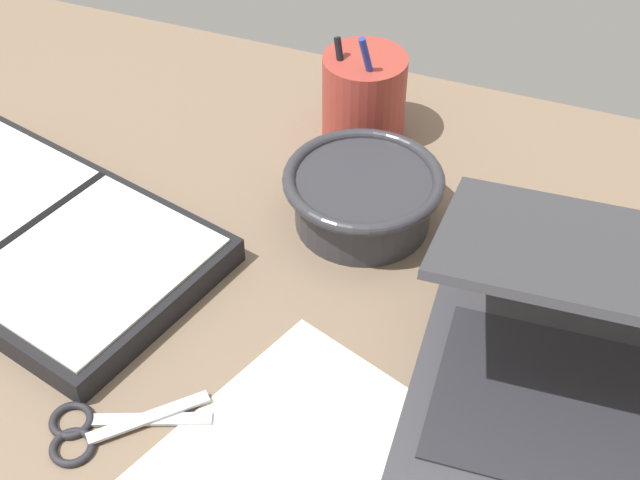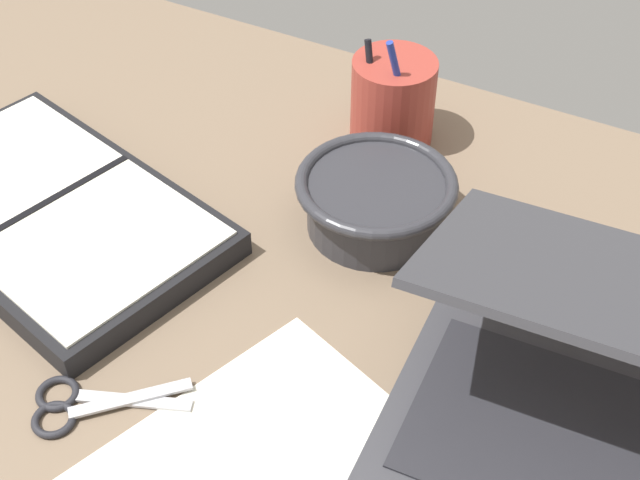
# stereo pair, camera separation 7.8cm
# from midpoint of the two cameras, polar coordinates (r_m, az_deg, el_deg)

# --- Properties ---
(desk_top) EXTENTS (1.40, 1.00, 0.02)m
(desk_top) POSITION_cam_midpoint_polar(r_m,az_deg,el_deg) (0.85, -1.95, -6.86)
(desk_top) COLOR #75604C
(desk_top) RESTS_ON ground
(laptop) EXTENTS (0.37, 0.33, 0.18)m
(laptop) POSITION_cam_midpoint_polar(r_m,az_deg,el_deg) (0.78, 21.19, -9.80)
(laptop) COLOR #38383D
(laptop) RESTS_ON desk_top
(bowl) EXTENTS (0.17, 0.17, 0.06)m
(bowl) POSITION_cam_midpoint_polar(r_m,az_deg,el_deg) (0.93, 5.96, 2.50)
(bowl) COLOR #2D2D33
(bowl) RESTS_ON desk_top
(pen_cup) EXTENTS (0.10, 0.10, 0.15)m
(pen_cup) POSITION_cam_midpoint_polar(r_m,az_deg,el_deg) (1.05, 6.82, 8.78)
(pen_cup) COLOR #9E382D
(pen_cup) RESTS_ON desk_top
(planner) EXTENTS (0.42, 0.31, 0.03)m
(planner) POSITION_cam_midpoint_polar(r_m,az_deg,el_deg) (0.97, -14.73, 1.56)
(planner) COLOR black
(planner) RESTS_ON desk_top
(scissors) EXTENTS (0.13, 0.11, 0.01)m
(scissors) POSITION_cam_midpoint_polar(r_m,az_deg,el_deg) (0.81, -12.69, -10.38)
(scissors) COLOR #B7B7BC
(scissors) RESTS_ON desk_top
(paper_sheet_front) EXTENTS (0.27, 0.34, 0.00)m
(paper_sheet_front) POSITION_cam_midpoint_polar(r_m,az_deg,el_deg) (0.76, -2.32, -14.55)
(paper_sheet_front) COLOR silver
(paper_sheet_front) RESTS_ON desk_top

